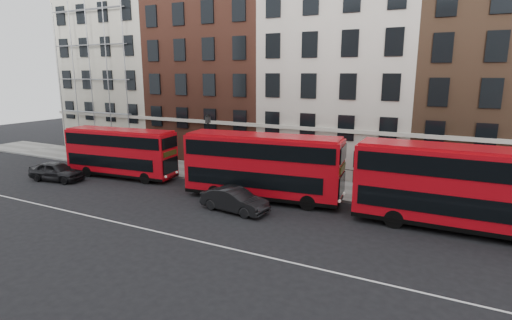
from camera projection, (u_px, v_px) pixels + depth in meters
The scene contains 12 objects.
ground at pixel (251, 235), 21.81m from camera, with size 120.00×120.00×0.00m, color black.
pavement at pixel (315, 186), 30.90m from camera, with size 80.00×5.00×0.15m, color slate.
kerb at pixel (303, 195), 28.73m from camera, with size 80.00×0.30×0.16m, color gray.
road_centre_line at pixel (232, 249), 20.07m from camera, with size 70.00×0.12×0.01m, color white.
building_terrace at pixel (343, 55), 35.26m from camera, with size 64.00×11.95×22.00m.
bus_a at pixel (120, 152), 33.47m from camera, with size 9.94×3.31×4.10m.
bus_b at pixel (262, 165), 27.45m from camera, with size 11.11×3.88×4.58m.
bus_c at pixel (460, 186), 21.96m from camera, with size 11.40×2.97×4.76m.
car_rear at pixel (57, 171), 32.67m from camera, with size 1.85×4.61×1.57m, color black.
car_front at pixel (234, 200), 25.40m from camera, with size 1.59×4.55×1.50m, color black.
lamp_post_left at pixel (208, 143), 32.39m from camera, with size 0.44×0.44×5.33m.
iron_railings at pixel (324, 173), 32.69m from camera, with size 6.60×0.06×1.00m, color black, non-canonical shape.
Camera 1 is at (9.62, -18.01, 8.68)m, focal length 28.00 mm.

